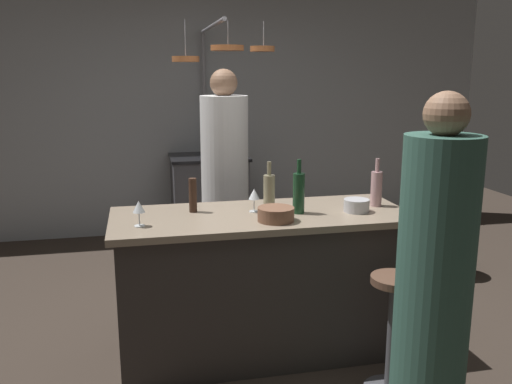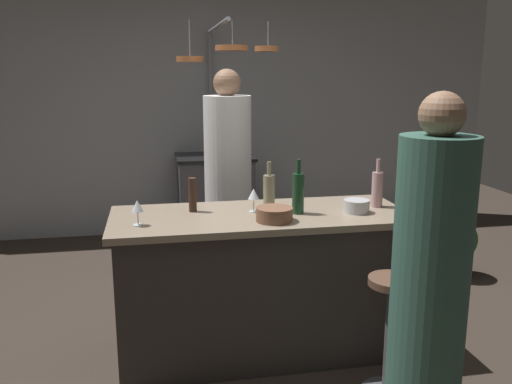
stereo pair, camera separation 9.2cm
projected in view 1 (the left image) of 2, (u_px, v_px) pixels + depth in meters
ground_plane at (261, 349)px, 3.46m from camera, size 9.00×9.00×0.00m
back_wall at (203, 113)px, 5.89m from camera, size 6.40×0.16×2.60m
kitchen_island at (261, 283)px, 3.36m from camera, size 1.80×0.72×0.90m
stove_range at (209, 197)px, 5.70m from camera, size 0.80×0.64×0.89m
chef at (225, 190)px, 4.29m from camera, size 0.37×0.37×1.76m
bar_stool_right at (392, 330)px, 2.91m from camera, size 0.28×0.28×0.68m
guest_right at (434, 286)px, 2.49m from camera, size 0.35×0.35×1.66m
overhead_pot_rack at (216, 78)px, 4.92m from camera, size 0.87×1.43×2.17m
potted_plant at (450, 242)px, 4.68m from camera, size 0.36×0.36×0.52m
pepper_mill at (193, 195)px, 3.27m from camera, size 0.05×0.05×0.21m
wine_bottle_rose at (376, 188)px, 3.42m from camera, size 0.07×0.07×0.31m
wine_bottle_white at (269, 191)px, 3.35m from camera, size 0.07×0.07×0.30m
wine_bottle_green at (299, 192)px, 3.24m from camera, size 0.07×0.07×0.33m
wine_glass_by_chef at (254, 195)px, 3.27m from camera, size 0.07×0.07×0.15m
wine_glass_near_left_guest at (139, 208)px, 2.96m from camera, size 0.07×0.07×0.15m
mixing_bowl_steel at (356, 205)px, 3.29m from camera, size 0.16×0.16×0.08m
mixing_bowl_wooden at (276, 214)px, 3.09m from camera, size 0.21×0.21×0.08m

